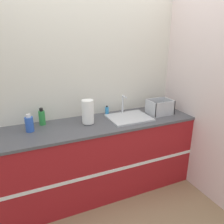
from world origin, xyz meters
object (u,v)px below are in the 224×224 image
dish_rack (160,108)px  soap_dispenser (107,111)px  sink (129,117)px  bottle_blue (29,124)px  bottle_green (42,117)px  paper_towel_roll (88,112)px

dish_rack → soap_dispenser: (-0.64, 0.24, -0.02)m
sink → dish_rack: bearing=-1.7°
dish_rack → bottle_blue: size_ratio=1.53×
sink → bottle_green: sink is taller
bottle_green → soap_dispenser: 0.80m
paper_towel_roll → bottle_green: 0.52m
dish_rack → bottle_green: (-1.44, 0.23, 0.01)m
paper_towel_roll → soap_dispenser: paper_towel_roll is taller
paper_towel_roll → sink: bearing=-3.6°
paper_towel_roll → dish_rack: (0.95, -0.05, -0.07)m
dish_rack → bottle_blue: bottle_blue is taller
bottle_blue → paper_towel_roll: bearing=-3.7°
sink → soap_dispenser: sink is taller
bottle_green → soap_dispenser: bottle_green is taller
bottle_green → bottle_blue: size_ratio=1.02×
bottle_green → soap_dispenser: bearing=1.2°
sink → bottle_green: bearing=167.9°
dish_rack → bottle_green: bottle_green is taller
dish_rack → paper_towel_roll: bearing=177.3°
dish_rack → soap_dispenser: dish_rack is taller
bottle_blue → soap_dispenser: (0.95, 0.16, -0.03)m
dish_rack → sink: bearing=178.3°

